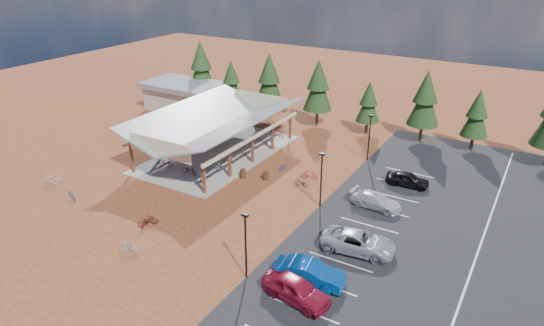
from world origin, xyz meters
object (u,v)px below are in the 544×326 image
Objects in this scene: bike_5 at (216,166)px; bike_9 at (52,180)px; bike_0 at (166,163)px; bike_6 at (247,143)px; trash_bin_0 at (243,173)px; bike_15 at (309,174)px; car_2 at (358,242)px; lamp_post_1 at (321,176)px; bike_16 at (301,183)px; bike_4 at (189,170)px; bike_12 at (148,221)px; bike_11 at (146,220)px; bike_7 at (278,134)px; car_4 at (408,179)px; lamp_post_0 at (246,241)px; trash_bin_1 at (266,176)px; car_3 at (376,201)px; bike_pavilion at (217,122)px; outbuilding at (184,95)px; car_0 at (296,289)px; lamp_post_2 at (369,134)px; bike_1 at (194,147)px; bike_13 at (130,247)px; bike_2 at (211,143)px; car_1 at (309,273)px; bike_10 at (72,195)px.

bike_5 is 16.00m from bike_9.
bike_0 is 10.01m from bike_6.
bike_15 is (5.90, 3.09, 0.06)m from trash_bin_0.
car_2 reaches higher than bike_0.
lamp_post_1 is 3.31× the size of bike_16.
bike_4 reaches higher than bike_12.
bike_15 is at bearing -94.04° from bike_9.
bike_11 reaches higher than bike_0.
bike_4 is 13.93m from bike_7.
bike_0 is at bearing 96.55° from bike_5.
bike_11 is (3.10, -9.38, -0.08)m from bike_4.
lamp_post_1 is at bearing 140.61° from car_4.
bike_4 is 1.16× the size of bike_7.
lamp_post_0 is 5.71× the size of trash_bin_1.
lamp_post_1 reaches higher than car_3.
bike_5 is at bearing -55.93° from bike_pavilion.
bike_5 is 0.41× the size of car_4.
bike_0 is 0.37× the size of car_3.
outbuilding reaches higher than car_4.
bike_pavilion is at bearing 57.41° from car_0.
bike_16 is 16.62m from car_0.
bike_pavilion reaches higher than bike_12.
lamp_post_2 is (0.00, 24.00, 0.00)m from lamp_post_0.
car_4 is (18.02, 6.69, 0.14)m from bike_5.
bike_15 is at bearing 35.87° from car_2.
bike_1 is at bearing 62.52° from car_0.
bike_4 reaches higher than bike_0.
bike_13 is (2.42, -26.64, -0.10)m from bike_7.
trash_bin_1 is 0.19× the size of car_0.
bike_pavilion is 10.45× the size of bike_9.
lamp_post_2 reaches higher than car_4.
car_0 reaches higher than car_2.
trash_bin_0 is (-9.21, 13.37, -2.53)m from lamp_post_0.
bike_13 reaches higher than bike_6.
bike_0 is at bearing 147.24° from lamp_post_0.
trash_bin_1 reaches higher than bike_16.
lamp_post_1 reaches higher than bike_16.
car_2 is at bearing -101.71° from bike_2.
bike_1 is 14.77m from bike_16.
lamp_post_0 is at bearing 168.78° from bike_15.
bike_4 is at bearing 97.03° from bike_11.
bike_4 is at bearing -143.91° from bike_2.
car_2 is at bearing -125.98° from bike_12.
lamp_post_0 is (29.00, -28.00, 0.95)m from outbuilding.
car_1 is (15.75, -23.05, 0.28)m from bike_7.
bike_11 is (6.54, -9.71, -0.04)m from bike_0.
bike_11 is 1.05× the size of bike_13.
bike_16 is at bearing -87.77° from bike_0.
car_4 reaches higher than bike_10.
car_3 is (16.86, 0.96, 0.11)m from bike_5.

